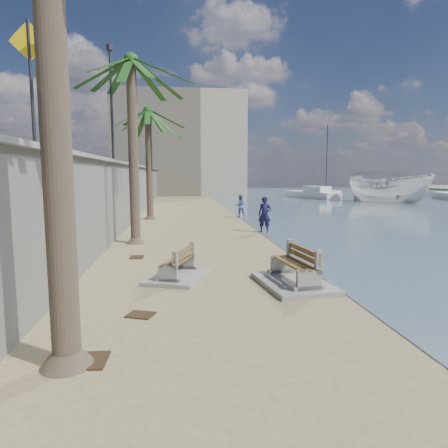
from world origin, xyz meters
TOP-DOWN VIEW (x-y plane):
  - ground_plane at (0.00, 0.00)m, footprint 140.00×140.00m
  - seawall at (-5.20, 20.00)m, footprint 0.45×70.00m
  - wall_cap at (-5.20, 20.00)m, footprint 0.80×70.00m
  - end_building at (-2.00, 52.00)m, footprint 18.00×12.00m
  - bench_near at (0.95, 3.03)m, footprint 1.97×2.63m
  - bench_far at (-2.16, 4.13)m, footprint 2.03×2.43m
  - palm_mid at (-3.99, 10.23)m, footprint 5.00×5.00m
  - palm_back at (-4.01, 19.46)m, footprint 5.00×5.00m
  - pedestrian_sign at (-5.00, 1.50)m, footprint 0.78×0.07m
  - streetlight at (-5.10, 12.00)m, footprint 0.28×0.28m
  - person_a at (2.23, 12.75)m, footprint 0.91×0.78m
  - person_b at (2.05, 19.94)m, footprint 0.88×0.70m
  - boat_cruiser at (19.79, 32.66)m, footprint 4.76×4.77m
  - yacht_far at (14.15, 40.68)m, footprint 5.10×8.36m
  - sailboat_west at (18.02, 46.17)m, footprint 6.24×6.35m
  - debris_a at (-3.68, -0.86)m, footprint 0.82×0.67m
  - debris_b at (-2.94, 1.17)m, footprint 0.68×0.62m
  - debris_c at (-3.64, 7.20)m, footprint 0.49×0.61m
  - debris_d at (-2.47, 3.60)m, footprint 0.58×0.65m

SIDE VIEW (x-z plane):
  - ground_plane at x=0.00m, z-range 0.00..0.00m
  - debris_a at x=-3.68m, z-range 0.00..0.03m
  - debris_b at x=-2.94m, z-range 0.00..0.03m
  - debris_c at x=-3.64m, z-range 0.00..0.03m
  - debris_d at x=-2.47m, z-range 0.00..0.03m
  - sailboat_west at x=18.02m, z-range -4.51..5.15m
  - yacht_far at x=14.15m, z-range -0.40..1.10m
  - bench_far at x=-2.16m, z-range -0.05..0.81m
  - bench_near at x=0.95m, z-range -0.06..0.95m
  - person_b at x=2.05m, z-range 0.00..1.75m
  - person_a at x=2.23m, z-range 0.00..2.12m
  - boat_cruiser at x=19.79m, z-range -0.40..3.52m
  - seawall at x=-5.20m, z-range 0.00..3.50m
  - wall_cap at x=-5.20m, z-range 3.49..3.61m
  - pedestrian_sign at x=-5.00m, z-range 3.95..6.35m
  - streetlight at x=-5.10m, z-range 4.08..9.21m
  - palm_back at x=-4.01m, z-range 2.95..10.86m
  - end_building at x=-2.00m, z-range 0.00..14.00m
  - palm_mid at x=-3.99m, z-range 3.26..11.80m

